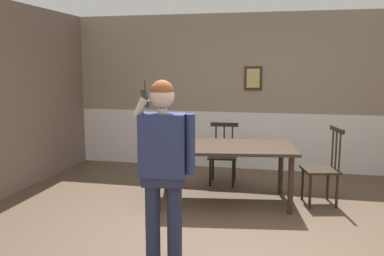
% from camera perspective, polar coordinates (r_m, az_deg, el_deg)
% --- Properties ---
extents(ground_plane, '(7.30, 7.30, 0.00)m').
position_cam_1_polar(ground_plane, '(4.71, 6.28, -14.14)').
color(ground_plane, brown).
extents(room_back_partition, '(6.63, 0.17, 2.72)m').
position_cam_1_polar(room_back_partition, '(7.26, 8.90, 4.50)').
color(room_back_partition, gray).
rests_on(room_back_partition, ground_plane).
extents(dining_table, '(1.98, 1.30, 0.78)m').
position_cam_1_polar(dining_table, '(5.47, 4.40, -3.25)').
color(dining_table, '#38281E').
rests_on(dining_table, ground_plane).
extents(chair_near_window, '(0.52, 0.52, 1.03)m').
position_cam_1_polar(chair_near_window, '(5.69, 17.81, -5.29)').
color(chair_near_window, '#2D2319').
rests_on(chair_near_window, ground_plane).
extents(chair_by_doorway, '(0.46, 0.46, 0.93)m').
position_cam_1_polar(chair_by_doorway, '(6.41, 4.35, -3.69)').
color(chair_by_doorway, black).
rests_on(chair_by_doorway, ground_plane).
extents(person_figure, '(0.57, 0.26, 1.70)m').
position_cam_1_polar(person_figure, '(3.77, -3.97, -4.23)').
color(person_figure, '#282E49').
rests_on(person_figure, ground_plane).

